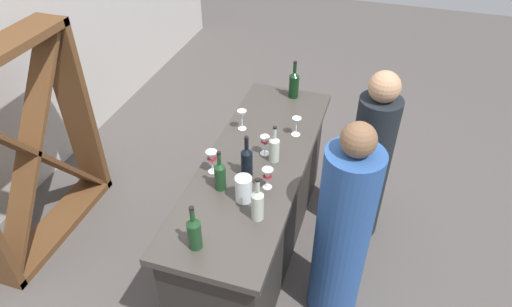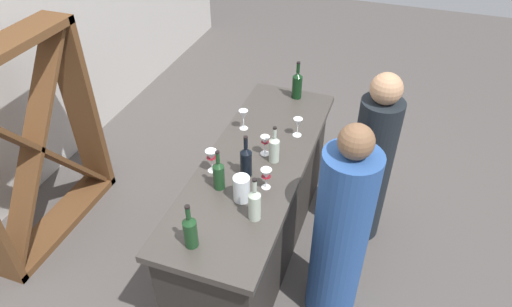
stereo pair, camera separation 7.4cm
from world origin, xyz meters
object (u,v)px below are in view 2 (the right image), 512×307
at_px(wine_bottle_second_left_clear_pale, 255,204).
at_px(wine_bottle_far_right_dark_green, 297,84).
at_px(wine_bottle_second_right_near_black, 246,161).
at_px(wine_bottle_rightmost_clear_pale, 274,148).
at_px(wine_glass_near_right, 265,142).
at_px(wine_bottle_leftmost_olive_green, 190,231).
at_px(person_center_guest, 371,165).
at_px(wine_glass_near_left, 298,124).
at_px(wine_glass_near_center, 266,176).
at_px(wine_bottle_center_olive_green, 219,174).
at_px(water_pitcher, 242,189).
at_px(wine_glass_far_center, 211,157).
at_px(wine_rack, 33,147).
at_px(person_left_guest, 340,236).
at_px(wine_glass_far_left, 243,116).

xyz_separation_m(wine_bottle_second_left_clear_pale, wine_bottle_far_right_dark_green, (1.41, 0.13, 0.01)).
height_order(wine_bottle_second_right_near_black, wine_bottle_rightmost_clear_pale, wine_bottle_second_right_near_black).
bearing_deg(wine_bottle_far_right_dark_green, wine_glass_near_right, 179.61).
height_order(wine_bottle_leftmost_olive_green, person_center_guest, person_center_guest).
relative_size(wine_glass_near_left, wine_glass_near_center, 0.99).
relative_size(wine_bottle_center_olive_green, person_center_guest, 0.20).
relative_size(wine_glass_near_left, person_center_guest, 0.10).
bearing_deg(water_pitcher, person_center_guest, -38.57).
distance_m(wine_bottle_rightmost_clear_pale, wine_glass_far_center, 0.43).
xyz_separation_m(wine_bottle_far_right_dark_green, wine_glass_far_center, (-1.09, 0.28, -0.01)).
xyz_separation_m(wine_bottle_second_right_near_black, water_pitcher, (-0.23, -0.06, -0.03)).
relative_size(wine_bottle_rightmost_clear_pale, wine_glass_near_right, 1.86).
bearing_deg(wine_bottle_far_right_dark_green, person_center_guest, -119.99).
bearing_deg(wine_rack, wine_bottle_rightmost_clear_pale, -79.40).
bearing_deg(wine_bottle_center_olive_green, wine_glass_near_center, -71.01).
xyz_separation_m(wine_bottle_leftmost_olive_green, wine_glass_near_center, (0.58, -0.24, -0.01)).
xyz_separation_m(wine_bottle_second_left_clear_pale, wine_glass_near_center, (0.27, 0.02, -0.02)).
distance_m(water_pitcher, person_left_guest, 0.68).
bearing_deg(wine_bottle_second_right_near_black, wine_glass_far_center, 99.79).
xyz_separation_m(wine_glass_near_center, wine_glass_far_center, (0.04, 0.39, 0.02)).
relative_size(wine_bottle_leftmost_olive_green, wine_bottle_center_olive_green, 1.03).
xyz_separation_m(wine_rack, wine_bottle_leftmost_olive_green, (-0.53, -1.57, 0.21)).
height_order(wine_glass_near_right, wine_glass_far_center, wine_glass_far_center).
relative_size(wine_bottle_second_left_clear_pale, water_pitcher, 1.75).
height_order(wine_bottle_second_right_near_black, wine_glass_near_left, wine_bottle_second_right_near_black).
distance_m(wine_glass_near_left, person_left_guest, 0.88).
height_order(wine_bottle_second_right_near_black, wine_glass_far_center, wine_bottle_second_right_near_black).
relative_size(wine_rack, wine_bottle_second_left_clear_pale, 5.40).
bearing_deg(wine_bottle_second_left_clear_pale, wine_glass_near_center, 4.24).
bearing_deg(wine_glass_near_center, wine_glass_far_center, 84.28).
xyz_separation_m(wine_glass_far_left, water_pitcher, (-0.72, -0.26, -0.03)).
bearing_deg(wine_bottle_rightmost_clear_pale, wine_glass_near_center, -172.83).
xyz_separation_m(wine_glass_near_right, wine_glass_far_center, (-0.29, 0.27, 0.02)).
height_order(wine_bottle_center_olive_green, wine_glass_far_center, wine_bottle_center_olive_green).
bearing_deg(wine_glass_near_right, wine_glass_near_left, -27.80).
bearing_deg(wine_bottle_second_right_near_black, person_left_guest, -102.43).
relative_size(wine_rack, wine_glass_far_left, 10.22).
relative_size(wine_glass_near_right, wine_glass_far_left, 0.93).
relative_size(wine_bottle_far_right_dark_green, wine_glass_near_right, 2.16).
height_order(wine_bottle_center_olive_green, person_center_guest, person_center_guest).
relative_size(wine_bottle_leftmost_olive_green, wine_bottle_second_right_near_black, 0.97).
bearing_deg(wine_bottle_center_olive_green, wine_rack, 88.40).
bearing_deg(person_left_guest, wine_glass_near_right, -40.30).
relative_size(wine_bottle_second_left_clear_pale, wine_glass_near_right, 2.03).
bearing_deg(wine_glass_near_right, wine_bottle_rightmost_clear_pale, -120.88).
height_order(wine_bottle_leftmost_olive_green, person_left_guest, person_left_guest).
relative_size(wine_rack, wine_bottle_rightmost_clear_pale, 5.90).
height_order(wine_bottle_center_olive_green, person_left_guest, person_left_guest).
distance_m(wine_bottle_leftmost_olive_green, wine_glass_far_center, 0.64).
bearing_deg(wine_glass_near_left, person_left_guest, -145.29).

